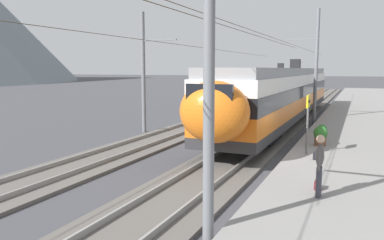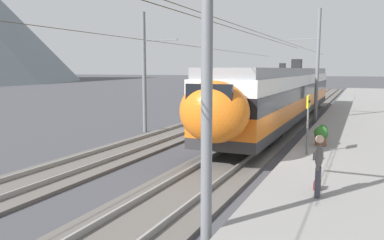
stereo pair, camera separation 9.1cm
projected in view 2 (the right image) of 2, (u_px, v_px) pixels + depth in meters
The scene contains 14 objects.
ground_plane at pixel (262, 163), 15.55m from camera, with size 400.00×400.00×0.00m, color #424247.
track_near at pixel (233, 159), 16.04m from camera, with size 120.00×3.00×0.28m.
track_far at pixel (131, 149), 18.09m from camera, with size 120.00×3.00×0.28m.
train_near_platform at pixel (285, 92), 25.84m from camera, with size 28.38×2.88×4.27m.
train_far_track at pixel (274, 82), 46.13m from camera, with size 31.25×2.84×4.27m.
catenary_mast_west at pixel (200, 58), 7.82m from camera, with size 47.43×2.20×7.71m.
catenary_mast_mid at pixel (315, 65), 26.05m from camera, with size 47.43×2.20×7.82m.
catenary_mast_far_side at pixel (147, 70), 22.65m from camera, with size 47.43×2.35×7.10m.
platform_sign at pixel (308, 111), 15.15m from camera, with size 0.70×0.08×2.39m.
passenger_walking at pixel (319, 163), 10.16m from camera, with size 0.53×0.22×1.69m.
handbag_beside_passenger at pixel (317, 185), 10.92m from camera, with size 0.32×0.18×0.37m.
handbag_near_sign at pixel (316, 156), 14.53m from camera, with size 0.32×0.18×0.40m.
potted_plant_platform_edge at pixel (321, 135), 17.12m from camera, with size 0.62×0.62×0.88m.
potted_plant_by_shelter at pixel (323, 131), 19.16m from camera, with size 0.46×0.46×0.66m.
Camera 2 is at (-15.02, -3.59, 3.80)m, focal length 35.87 mm.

